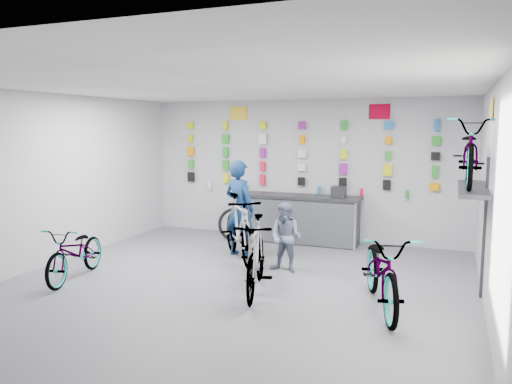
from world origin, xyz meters
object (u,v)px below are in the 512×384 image
at_px(counter, 296,219).
at_px(bike_right, 382,270).
at_px(bike_left, 76,252).
at_px(clerk, 239,208).
at_px(bike_service, 239,228).
at_px(customer, 286,237).
at_px(bike_center, 256,256).

distance_m(counter, bike_right, 4.02).
relative_size(bike_left, clerk, 0.92).
bearing_deg(bike_service, bike_right, -65.98).
distance_m(bike_right, clerk, 3.45).
relative_size(bike_left, customer, 1.43).
xyz_separation_m(bike_left, bike_center, (2.90, 0.42, 0.12)).
bearing_deg(bike_right, customer, 127.36).
relative_size(counter, clerk, 1.50).
bearing_deg(bike_left, bike_center, -4.28).
xyz_separation_m(bike_center, bike_right, (1.80, 0.01, -0.02)).
height_order(counter, bike_center, bike_center).
bearing_deg(bike_right, bike_left, 167.29).
distance_m(counter, customer, 2.20).
xyz_separation_m(bike_left, clerk, (1.82, 2.31, 0.46)).
relative_size(counter, customer, 2.31).
height_order(bike_center, bike_service, bike_service).
xyz_separation_m(counter, bike_service, (-0.49, -1.85, 0.12)).
xyz_separation_m(bike_right, clerk, (-2.88, 1.88, 0.37)).
relative_size(bike_center, clerk, 1.03).
bearing_deg(clerk, bike_service, 132.33).
relative_size(bike_right, bike_service, 1.01).
relative_size(counter, bike_center, 1.46).
bearing_deg(clerk, bike_right, 166.32).
distance_m(bike_center, bike_right, 1.80).
relative_size(bike_service, customer, 1.72).
height_order(bike_center, customer, customer).
relative_size(clerk, customer, 1.55).
bearing_deg(customer, bike_center, -85.85).
xyz_separation_m(bike_center, clerk, (-1.08, 1.88, 0.35)).
relative_size(counter, bike_left, 1.62).
bearing_deg(counter, bike_left, -123.23).
bearing_deg(bike_right, bike_center, 162.31).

